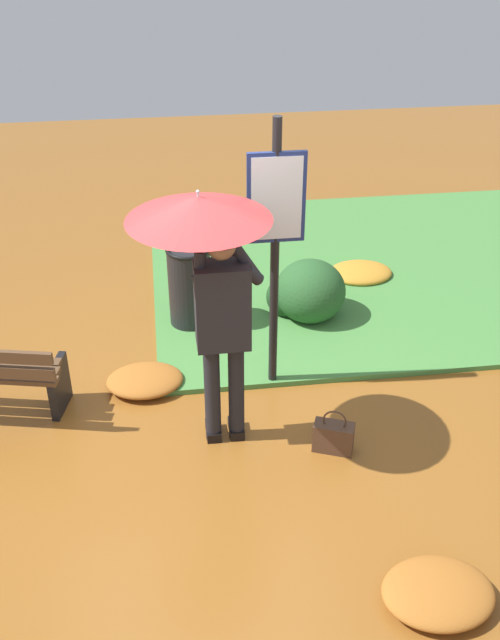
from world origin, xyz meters
The scene contains 10 objects.
ground_plane centered at (0.00, 0.00, 0.00)m, with size 18.00×18.00×0.00m, color brown.
grass_verge centered at (-2.18, -2.59, 0.03)m, with size 4.80×4.00×0.05m.
person_with_umbrella centered at (-0.20, -0.01, 1.55)m, with size 0.96×0.96×2.04m.
info_sign_post centered at (-0.76, -0.65, 1.44)m, with size 0.44×0.07×2.30m.
handbag centered at (-1.07, 0.24, 0.13)m, with size 0.33×0.24×0.37m.
trash_bin centered at (-0.13, -1.70, 0.42)m, with size 0.42×0.42×0.83m.
shrub_cluster centered at (-1.25, -1.69, 0.29)m, with size 0.75×0.68×0.62m.
leaf_pile_near_person centered at (-1.38, 1.65, 0.08)m, with size 0.68×0.55×0.15m.
leaf_pile_by_bench centered at (-2.00, -2.41, 0.08)m, with size 0.68×0.55×0.15m.
leaf_pile_far_path centered at (0.33, -0.75, 0.07)m, with size 0.65×0.52×0.14m.
Camera 1 is at (0.11, 4.30, 3.70)m, focal length 40.61 mm.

